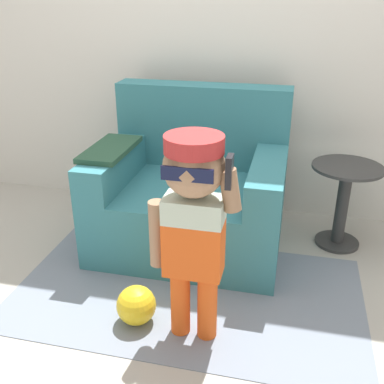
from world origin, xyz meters
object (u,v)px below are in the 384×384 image
object	(u,v)px
side_table	(343,198)
toy_ball	(136,305)
armchair	(192,192)
person_child	(193,210)

from	to	relation	value
side_table	toy_ball	distance (m)	1.42
armchair	person_child	world-z (taller)	person_child
armchair	toy_ball	world-z (taller)	armchair
toy_ball	armchair	bearing A→B (deg)	84.69
side_table	toy_ball	size ratio (longest dim) A/B	2.76
armchair	side_table	distance (m)	0.92
person_child	side_table	xyz separation A→B (m)	(0.71, 1.01, -0.33)
armchair	toy_ball	distance (m)	0.88
armchair	toy_ball	size ratio (longest dim) A/B	5.90
armchair	person_child	distance (m)	0.95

